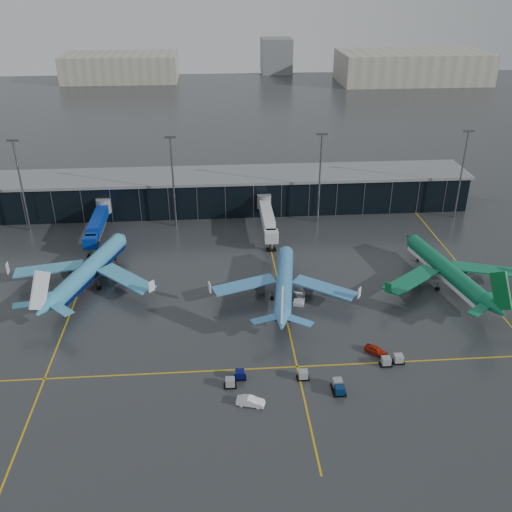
{
  "coord_description": "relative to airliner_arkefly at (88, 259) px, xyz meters",
  "views": [
    {
      "loc": [
        -3.74,
        -97.2,
        65.18
      ],
      "look_at": [
        5.0,
        18.0,
        6.0
      ],
      "focal_mm": 40.0,
      "sensor_mm": 36.0,
      "label": 1
    }
  ],
  "objects": [
    {
      "name": "airliner_klm_near",
      "position": [
        43.27,
        -8.53,
        -0.55
      ],
      "size": [
        38.12,
        41.97,
        11.53
      ],
      "primitive_type": null,
      "rotation": [
        0.0,
        0.0,
        -0.15
      ],
      "color": "#3C85C6",
      "rests_on": "ground"
    },
    {
      "name": "ground",
      "position": [
        32.67,
        -18.55,
        -6.31
      ],
      "size": [
        600.0,
        600.0,
        0.0
      ],
      "primitive_type": "plane",
      "color": "#282B2D",
      "rests_on": "ground"
    },
    {
      "name": "baggage_carts",
      "position": [
        46.21,
        -37.2,
        -5.55
      ],
      "size": [
        33.19,
        9.31,
        1.7
      ],
      "color": "black",
      "rests_on": "ground"
    },
    {
      "name": "airliner_aer_lingus",
      "position": [
        80.24,
        -6.44,
        -0.1
      ],
      "size": [
        42.25,
        46.2,
        12.42
      ],
      "primitive_type": null,
      "rotation": [
        0.0,
        0.0,
        0.18
      ],
      "color": "#0C6843",
      "rests_on": "ground"
    },
    {
      "name": "distant_hangars",
      "position": [
        82.61,
        251.53,
        2.48
      ],
      "size": [
        260.0,
        71.0,
        22.0
      ],
      "color": "#B2AD99",
      "rests_on": "ground"
    },
    {
      "name": "terminal_pier",
      "position": [
        32.67,
        43.45,
        -0.89
      ],
      "size": [
        142.0,
        17.0,
        10.7
      ],
      "color": "black",
      "rests_on": "ground"
    },
    {
      "name": "airliner_arkefly",
      "position": [
        0.0,
        0.0,
        0.0
      ],
      "size": [
        46.95,
        50.18,
        12.63
      ],
      "primitive_type": null,
      "rotation": [
        0.0,
        0.0,
        -0.31
      ],
      "color": "#3992BC",
      "rests_on": "ground"
    },
    {
      "name": "taxi_lines",
      "position": [
        42.67,
        -7.94,
        -6.3
      ],
      "size": [
        220.0,
        120.0,
        0.02
      ],
      "color": "gold",
      "rests_on": "ground"
    },
    {
      "name": "service_van_red",
      "position": [
        57.99,
        -30.75,
        -5.54
      ],
      "size": [
        4.45,
        4.5,
        1.54
      ],
      "primitive_type": "imported",
      "rotation": [
        0.0,
        0.0,
        0.77
      ],
      "color": "#AC1F0D",
      "rests_on": "ground"
    },
    {
      "name": "mobile_airstair",
      "position": [
        46.17,
        -11.73,
        -5.54
      ],
      "size": [
        3.06,
        3.71,
        3.45
      ],
      "rotation": [
        0.0,
        0.0,
        -0.31
      ],
      "color": "white",
      "rests_on": "ground"
    },
    {
      "name": "flood_masts",
      "position": [
        37.67,
        31.45,
        7.5
      ],
      "size": [
        203.0,
        0.5,
        25.5
      ],
      "color": "#595B60",
      "rests_on": "ground"
    },
    {
      "name": "service_van_white",
      "position": [
        33.55,
        -42.98,
        -5.53
      ],
      "size": [
        5.01,
        2.83,
        1.56
      ],
      "primitive_type": "imported",
      "rotation": [
        0.0,
        0.0,
        1.31
      ],
      "color": "white",
      "rests_on": "ground"
    },
    {
      "name": "jet_bridges",
      "position": [
        -2.33,
        24.44,
        -1.76
      ],
      "size": [
        94.0,
        27.5,
        7.2
      ],
      "color": "#595B60",
      "rests_on": "ground"
    }
  ]
}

